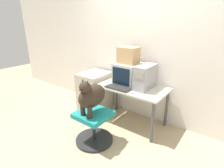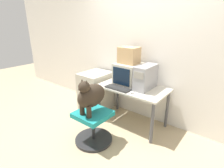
{
  "view_description": "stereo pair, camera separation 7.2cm",
  "coord_description": "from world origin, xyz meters",
  "px_view_note": "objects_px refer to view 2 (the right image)",
  "views": [
    {
      "loc": [
        1.39,
        -2.1,
        1.76
      ],
      "look_at": [
        -0.18,
        -0.02,
        0.82
      ],
      "focal_mm": 28.0,
      "sensor_mm": 36.0,
      "label": 1
    },
    {
      "loc": [
        1.45,
        -2.05,
        1.76
      ],
      "look_at": [
        -0.18,
        -0.02,
        0.82
      ],
      "focal_mm": 28.0,
      "sensor_mm": 36.0,
      "label": 2
    }
  ],
  "objects_px": {
    "keyboard": "(118,88)",
    "filing_cabinet": "(96,91)",
    "office_chair": "(93,126)",
    "dog": "(91,95)",
    "pc_tower": "(146,77)",
    "crt_monitor": "(128,74)",
    "cardboard_box": "(129,55)"
  },
  "relations": [
    {
      "from": "keyboard",
      "to": "filing_cabinet",
      "type": "xyz_separation_m",
      "value": [
        -0.74,
        0.24,
        -0.32
      ]
    },
    {
      "from": "office_chair",
      "to": "dog",
      "type": "xyz_separation_m",
      "value": [
        0.0,
        -0.03,
        0.52
      ]
    },
    {
      "from": "keyboard",
      "to": "pc_tower",
      "type": "bearing_deg",
      "value": 40.92
    },
    {
      "from": "crt_monitor",
      "to": "office_chair",
      "type": "distance_m",
      "value": 1.08
    },
    {
      "from": "pc_tower",
      "to": "crt_monitor",
      "type": "bearing_deg",
      "value": 176.39
    },
    {
      "from": "filing_cabinet",
      "to": "cardboard_box",
      "type": "relative_size",
      "value": 2.47
    },
    {
      "from": "cardboard_box",
      "to": "keyboard",
      "type": "bearing_deg",
      "value": -88.1
    },
    {
      "from": "crt_monitor",
      "to": "office_chair",
      "type": "bearing_deg",
      "value": -92.1
    },
    {
      "from": "crt_monitor",
      "to": "office_chair",
      "type": "xyz_separation_m",
      "value": [
        -0.03,
        -0.87,
        -0.63
      ]
    },
    {
      "from": "keyboard",
      "to": "cardboard_box",
      "type": "distance_m",
      "value": 0.59
    },
    {
      "from": "office_chair",
      "to": "cardboard_box",
      "type": "bearing_deg",
      "value": 87.91
    },
    {
      "from": "pc_tower",
      "to": "cardboard_box",
      "type": "bearing_deg",
      "value": 175.76
    },
    {
      "from": "crt_monitor",
      "to": "dog",
      "type": "relative_size",
      "value": 0.82
    },
    {
      "from": "crt_monitor",
      "to": "filing_cabinet",
      "type": "bearing_deg",
      "value": -174.39
    },
    {
      "from": "office_chair",
      "to": "keyboard",
      "type": "bearing_deg",
      "value": 85.63
    },
    {
      "from": "crt_monitor",
      "to": "keyboard",
      "type": "bearing_deg",
      "value": -88.08
    },
    {
      "from": "crt_monitor",
      "to": "cardboard_box",
      "type": "distance_m",
      "value": 0.32
    },
    {
      "from": "keyboard",
      "to": "cardboard_box",
      "type": "bearing_deg",
      "value": 91.9
    },
    {
      "from": "office_chair",
      "to": "cardboard_box",
      "type": "height_order",
      "value": "cardboard_box"
    },
    {
      "from": "crt_monitor",
      "to": "cardboard_box",
      "type": "xyz_separation_m",
      "value": [
        0.0,
        0.0,
        0.32
      ]
    },
    {
      "from": "pc_tower",
      "to": "filing_cabinet",
      "type": "xyz_separation_m",
      "value": [
        -1.08,
        -0.05,
        -0.51
      ]
    },
    {
      "from": "crt_monitor",
      "to": "filing_cabinet",
      "type": "distance_m",
      "value": 0.89
    },
    {
      "from": "keyboard",
      "to": "dog",
      "type": "xyz_separation_m",
      "value": [
        -0.04,
        -0.58,
        0.06
      ]
    },
    {
      "from": "crt_monitor",
      "to": "keyboard",
      "type": "relative_size",
      "value": 1.01
    },
    {
      "from": "pc_tower",
      "to": "cardboard_box",
      "type": "height_order",
      "value": "cardboard_box"
    },
    {
      "from": "pc_tower",
      "to": "filing_cabinet",
      "type": "distance_m",
      "value": 1.2
    },
    {
      "from": "pc_tower",
      "to": "keyboard",
      "type": "bearing_deg",
      "value": -139.08
    },
    {
      "from": "dog",
      "to": "pc_tower",
      "type": "bearing_deg",
      "value": 66.44
    },
    {
      "from": "office_chair",
      "to": "filing_cabinet",
      "type": "distance_m",
      "value": 1.07
    },
    {
      "from": "crt_monitor",
      "to": "keyboard",
      "type": "distance_m",
      "value": 0.36
    },
    {
      "from": "cardboard_box",
      "to": "filing_cabinet",
      "type": "bearing_deg",
      "value": -174.09
    },
    {
      "from": "keyboard",
      "to": "cardboard_box",
      "type": "relative_size",
      "value": 1.37
    }
  ]
}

